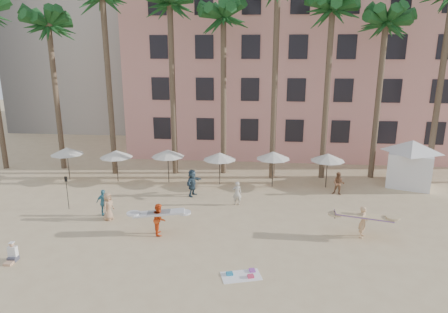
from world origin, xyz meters
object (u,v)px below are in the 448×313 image
at_px(pink_hotel, 311,69).
at_px(carrier_yellow, 363,220).
at_px(cabana, 411,159).
at_px(carrier_white, 159,218).

height_order(pink_hotel, carrier_yellow, pink_hotel).
xyz_separation_m(cabana, carrier_yellow, (-5.54, -9.26, -1.05)).
bearing_deg(carrier_white, cabana, 30.74).
height_order(pink_hotel, cabana, pink_hotel).
distance_m(pink_hotel, carrier_yellow, 22.64).
bearing_deg(carrier_white, carrier_yellow, 3.64).
distance_m(pink_hotel, cabana, 15.01).
distance_m(cabana, carrier_white, 19.54).
height_order(pink_hotel, carrier_white, pink_hotel).
relative_size(cabana, carrier_yellow, 1.87).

